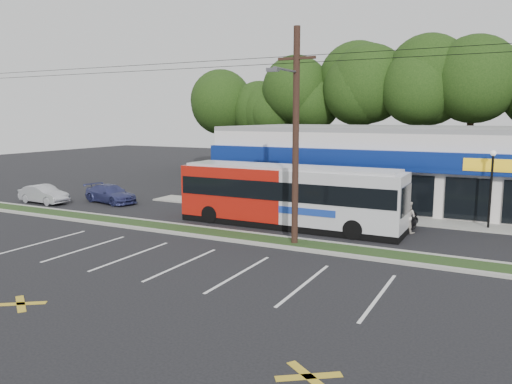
{
  "coord_description": "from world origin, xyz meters",
  "views": [
    {
      "loc": [
        11.88,
        -20.24,
        6.05
      ],
      "look_at": [
        -1.11,
        5.0,
        1.7
      ],
      "focal_mm": 35.0,
      "sensor_mm": 36.0,
      "label": 1
    }
  ],
  "objects_px": {
    "pedestrian_b": "(408,217)",
    "utility_pole": "(292,130)",
    "car_dark": "(372,211)",
    "car_blue": "(110,194)",
    "metrobus": "(289,195)",
    "pedestrian_a": "(400,210)",
    "car_silver": "(44,194)",
    "lamp_post": "(491,180)"
  },
  "relations": [
    {
      "from": "utility_pole",
      "to": "metrobus",
      "type": "xyz_separation_m",
      "value": [
        -1.66,
        3.57,
        -3.63
      ]
    },
    {
      "from": "car_dark",
      "to": "pedestrian_b",
      "type": "xyz_separation_m",
      "value": [
        2.07,
        -0.66,
        0.0
      ]
    },
    {
      "from": "utility_pole",
      "to": "metrobus",
      "type": "relative_size",
      "value": 3.99
    },
    {
      "from": "utility_pole",
      "to": "pedestrian_a",
      "type": "bearing_deg",
      "value": 61.33
    },
    {
      "from": "pedestrian_a",
      "to": "pedestrian_b",
      "type": "bearing_deg",
      "value": 74.12
    },
    {
      "from": "metrobus",
      "to": "pedestrian_b",
      "type": "height_order",
      "value": "metrobus"
    },
    {
      "from": "metrobus",
      "to": "car_dark",
      "type": "xyz_separation_m",
      "value": [
        4.05,
        2.16,
        -0.94
      ]
    },
    {
      "from": "car_silver",
      "to": "pedestrian_b",
      "type": "bearing_deg",
      "value": -81.7
    },
    {
      "from": "car_blue",
      "to": "pedestrian_b",
      "type": "bearing_deg",
      "value": -77.91
    },
    {
      "from": "utility_pole",
      "to": "metrobus",
      "type": "height_order",
      "value": "utility_pole"
    },
    {
      "from": "pedestrian_a",
      "to": "pedestrian_b",
      "type": "xyz_separation_m",
      "value": [
        0.74,
        -1.72,
        -0.04
      ]
    },
    {
      "from": "car_silver",
      "to": "pedestrian_a",
      "type": "distance_m",
      "value": 23.92
    },
    {
      "from": "metrobus",
      "to": "utility_pole",
      "type": "bearing_deg",
      "value": -64.94
    },
    {
      "from": "car_silver",
      "to": "utility_pole",
      "type": "bearing_deg",
      "value": -94.97
    },
    {
      "from": "lamp_post",
      "to": "utility_pole",
      "type": "bearing_deg",
      "value": -136.05
    },
    {
      "from": "pedestrian_b",
      "to": "car_dark",
      "type": "bearing_deg",
      "value": 3.27
    },
    {
      "from": "car_blue",
      "to": "car_silver",
      "type": "bearing_deg",
      "value": 131.2
    },
    {
      "from": "utility_pole",
      "to": "car_dark",
      "type": "xyz_separation_m",
      "value": [
        2.39,
        5.74,
        -4.58
      ]
    },
    {
      "from": "car_silver",
      "to": "car_blue",
      "type": "relative_size",
      "value": 0.88
    },
    {
      "from": "utility_pole",
      "to": "lamp_post",
      "type": "height_order",
      "value": "utility_pole"
    },
    {
      "from": "pedestrian_a",
      "to": "pedestrian_b",
      "type": "distance_m",
      "value": 1.87
    },
    {
      "from": "utility_pole",
      "to": "lamp_post",
      "type": "distance_m",
      "value": 11.67
    },
    {
      "from": "metrobus",
      "to": "car_blue",
      "type": "xyz_separation_m",
      "value": [
        -14.17,
        1.28,
        -1.15
      ]
    },
    {
      "from": "lamp_post",
      "to": "car_blue",
      "type": "bearing_deg",
      "value": -172.84
    },
    {
      "from": "lamp_post",
      "to": "car_blue",
      "type": "xyz_separation_m",
      "value": [
        -24.0,
        -3.02,
        -2.04
      ]
    },
    {
      "from": "utility_pole",
      "to": "pedestrian_b",
      "type": "relative_size",
      "value": 29.74
    },
    {
      "from": "car_silver",
      "to": "pedestrian_a",
      "type": "bearing_deg",
      "value": -77.42
    },
    {
      "from": "pedestrian_b",
      "to": "utility_pole",
      "type": "bearing_deg",
      "value": 69.75
    },
    {
      "from": "utility_pole",
      "to": "pedestrian_b",
      "type": "height_order",
      "value": "utility_pole"
    },
    {
      "from": "metrobus",
      "to": "car_blue",
      "type": "height_order",
      "value": "metrobus"
    },
    {
      "from": "utility_pole",
      "to": "pedestrian_a",
      "type": "distance_m",
      "value": 8.97
    },
    {
      "from": "metrobus",
      "to": "car_blue",
      "type": "relative_size",
      "value": 2.86
    },
    {
      "from": "metrobus",
      "to": "car_blue",
      "type": "distance_m",
      "value": 14.28
    },
    {
      "from": "car_dark",
      "to": "car_blue",
      "type": "distance_m",
      "value": 18.25
    },
    {
      "from": "car_dark",
      "to": "pedestrian_a",
      "type": "distance_m",
      "value": 1.69
    },
    {
      "from": "metrobus",
      "to": "pedestrian_a",
      "type": "distance_m",
      "value": 6.33
    },
    {
      "from": "utility_pole",
      "to": "pedestrian_b",
      "type": "distance_m",
      "value": 8.16
    },
    {
      "from": "metrobus",
      "to": "pedestrian_a",
      "type": "bearing_deg",
      "value": 31.09
    },
    {
      "from": "utility_pole",
      "to": "car_blue",
      "type": "bearing_deg",
      "value": 162.94
    },
    {
      "from": "lamp_post",
      "to": "pedestrian_b",
      "type": "xyz_separation_m",
      "value": [
        -3.71,
        -2.8,
        -1.83
      ]
    },
    {
      "from": "lamp_post",
      "to": "car_dark",
      "type": "xyz_separation_m",
      "value": [
        -5.78,
        -2.14,
        -1.83
      ]
    },
    {
      "from": "pedestrian_a",
      "to": "utility_pole",
      "type": "bearing_deg",
      "value": 22.06
    }
  ]
}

